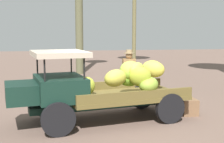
% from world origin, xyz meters
% --- Properties ---
extents(ground_plane, '(60.00, 60.00, 0.00)m').
position_xyz_m(ground_plane, '(0.00, 0.00, 0.00)').
color(ground_plane, brown).
extents(truck, '(4.63, 2.39, 1.82)m').
position_xyz_m(truck, '(0.69, 0.30, 0.90)').
color(truck, '#132E25').
rests_on(truck, ground).
extents(farmer, '(0.53, 0.46, 1.72)m').
position_xyz_m(farmer, '(-0.64, -1.65, 0.98)').
color(farmer, '#C0ABA6').
rests_on(farmer, ground).
extents(wooden_crate, '(0.44, 0.45, 0.44)m').
position_xyz_m(wooden_crate, '(-1.94, 0.06, 0.22)').
color(wooden_crate, brown).
rests_on(wooden_crate, ground).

